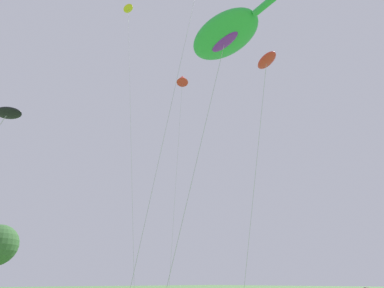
% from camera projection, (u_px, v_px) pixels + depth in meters
% --- Properties ---
extents(big_show_kite, '(3.35, 11.84, 16.01)m').
position_uv_depth(big_show_kite, '(227.00, 34.00, 17.83)').
color(big_show_kite, green).
rests_on(big_show_kite, ground).
extents(small_kite_tiny_distant, '(2.09, 3.61, 21.07)m').
position_uv_depth(small_kite_tiny_distant, '(182.00, 79.00, 29.66)').
color(small_kite_tiny_distant, red).
rests_on(small_kite_tiny_distant, ground).
extents(small_kite_stunt_black, '(2.31, 1.09, 7.21)m').
position_uv_depth(small_kite_stunt_black, '(7.00, 114.00, 9.99)').
color(small_kite_stunt_black, black).
rests_on(small_kite_stunt_black, ground).
extents(small_kite_streamer_purple, '(1.89, 2.79, 23.19)m').
position_uv_depth(small_kite_streamer_purple, '(128.00, 12.00, 24.82)').
color(small_kite_streamer_purple, yellow).
rests_on(small_kite_streamer_purple, ground).
extents(small_kite_diamond_red, '(2.55, 4.82, 11.41)m').
position_uv_depth(small_kite_diamond_red, '(267.00, 62.00, 13.71)').
color(small_kite_diamond_red, red).
rests_on(small_kite_diamond_red, ground).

